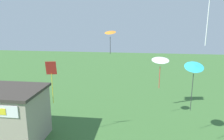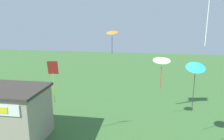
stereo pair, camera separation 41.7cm
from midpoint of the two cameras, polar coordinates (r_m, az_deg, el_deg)
seaside_building at (r=21.31m, az=-26.40°, el=-10.03°), size 7.75×4.56×4.63m
kite_cyan_delta at (r=17.05m, az=21.65°, el=0.52°), size 1.42×1.34×3.82m
kite_white_delta at (r=17.38m, az=13.54°, el=2.48°), size 1.41×1.40×2.53m
kite_orange_delta at (r=19.57m, az=0.63°, el=9.71°), size 1.23×1.22×2.11m
kite_red_diamond at (r=18.72m, az=-14.52°, el=-0.69°), size 0.91×0.51×3.67m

